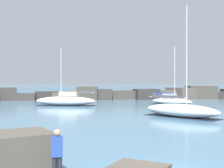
% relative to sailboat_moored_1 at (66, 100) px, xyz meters
% --- Properties ---
extents(open_sea_beyond, '(400.00, 116.00, 0.01)m').
position_rel_sailboat_moored_1_xyz_m(open_sea_beyond, '(3.52, 73.53, -0.71)').
color(open_sea_beyond, teal).
rests_on(open_sea_beyond, ground).
extents(breakwater_jetty, '(67.69, 7.33, 2.50)m').
position_rel_sailboat_moored_1_xyz_m(breakwater_jetty, '(4.61, 13.43, 0.28)').
color(breakwater_jetty, '#423D38').
rests_on(breakwater_jetty, ground).
extents(foreground_rocks, '(17.83, 6.68, 1.49)m').
position_rel_sailboat_moored_1_xyz_m(foreground_rocks, '(3.92, -32.92, -0.06)').
color(foreground_rocks, brown).
rests_on(foreground_rocks, ground).
extents(sailboat_moored_1, '(8.42, 3.95, 7.85)m').
position_rel_sailboat_moored_1_xyz_m(sailboat_moored_1, '(0.00, 0.00, 0.00)').
color(sailboat_moored_1, white).
rests_on(sailboat_moored_1, ground).
extents(sailboat_moored_2, '(5.55, 5.53, 8.13)m').
position_rel_sailboat_moored_1_xyz_m(sailboat_moored_2, '(14.74, -0.33, -0.14)').
color(sailboat_moored_2, white).
rests_on(sailboat_moored_2, ground).
extents(sailboat_moored_3, '(6.34, 7.33, 10.18)m').
position_rel_sailboat_moored_1_xyz_m(sailboat_moored_3, '(10.58, -15.23, -0.08)').
color(sailboat_moored_3, white).
rests_on(sailboat_moored_3, ground).
extents(person_on_rocks, '(0.36, 0.23, 1.74)m').
position_rel_sailboat_moored_1_xyz_m(person_on_rocks, '(-0.05, -32.45, 0.26)').
color(person_on_rocks, '#282833').
rests_on(person_on_rocks, ground).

